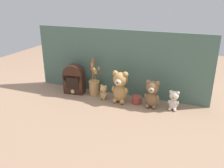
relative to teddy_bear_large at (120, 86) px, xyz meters
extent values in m
plane|color=#8E7056|center=(-0.08, 0.00, -0.14)|extent=(4.00, 4.00, 0.00)
cube|color=#4C6B5B|center=(-0.08, 0.16, 0.15)|extent=(1.58, 0.02, 0.58)
ellipsoid|color=tan|center=(0.00, 0.00, -0.06)|extent=(0.12, 0.10, 0.16)
sphere|color=tan|center=(0.00, 0.00, 0.06)|extent=(0.12, 0.12, 0.12)
sphere|color=beige|center=(0.00, -0.04, 0.05)|extent=(0.06, 0.06, 0.06)
sphere|color=black|center=(0.00, -0.07, 0.05)|extent=(0.02, 0.02, 0.02)
sphere|color=tan|center=(0.04, 0.00, 0.11)|extent=(0.05, 0.05, 0.05)
sphere|color=tan|center=(-0.04, 0.00, 0.11)|extent=(0.05, 0.05, 0.05)
ellipsoid|color=tan|center=(0.05, 0.00, -0.04)|extent=(0.03, 0.05, 0.07)
ellipsoid|color=tan|center=(-0.05, -0.01, -0.04)|extent=(0.03, 0.05, 0.07)
ellipsoid|color=tan|center=(0.03, -0.03, -0.12)|extent=(0.04, 0.06, 0.04)
ellipsoid|color=tan|center=(-0.03, -0.03, -0.12)|extent=(0.04, 0.06, 0.04)
ellipsoid|color=olive|center=(0.27, 0.01, -0.08)|extent=(0.10, 0.08, 0.13)
sphere|color=olive|center=(0.27, 0.01, 0.03)|extent=(0.10, 0.10, 0.10)
sphere|color=#D1B289|center=(0.27, -0.03, 0.02)|extent=(0.05, 0.05, 0.05)
sphere|color=black|center=(0.27, -0.05, 0.02)|extent=(0.01, 0.01, 0.01)
sphere|color=olive|center=(0.31, 0.01, 0.07)|extent=(0.04, 0.04, 0.04)
sphere|color=olive|center=(0.23, 0.01, 0.07)|extent=(0.04, 0.04, 0.04)
ellipsoid|color=olive|center=(0.31, 0.00, -0.05)|extent=(0.03, 0.05, 0.06)
ellipsoid|color=olive|center=(0.22, 0.00, -0.05)|extent=(0.03, 0.05, 0.06)
ellipsoid|color=olive|center=(0.30, -0.02, -0.13)|extent=(0.03, 0.05, 0.03)
ellipsoid|color=olive|center=(0.24, -0.02, -0.13)|extent=(0.03, 0.05, 0.03)
ellipsoid|color=beige|center=(0.44, 0.02, -0.10)|extent=(0.07, 0.06, 0.09)
sphere|color=beige|center=(0.44, 0.02, -0.02)|extent=(0.07, 0.07, 0.07)
sphere|color=#D1B289|center=(0.44, -0.01, -0.03)|extent=(0.03, 0.03, 0.03)
sphere|color=black|center=(0.44, -0.02, -0.03)|extent=(0.01, 0.01, 0.01)
sphere|color=beige|center=(0.46, 0.02, 0.01)|extent=(0.03, 0.03, 0.03)
sphere|color=beige|center=(0.41, 0.02, 0.01)|extent=(0.03, 0.03, 0.03)
ellipsoid|color=beige|center=(0.47, 0.01, -0.08)|extent=(0.02, 0.03, 0.04)
ellipsoid|color=beige|center=(0.41, 0.01, -0.08)|extent=(0.02, 0.03, 0.04)
ellipsoid|color=beige|center=(0.46, 0.00, -0.13)|extent=(0.02, 0.04, 0.02)
ellipsoid|color=beige|center=(0.42, 0.00, -0.13)|extent=(0.02, 0.04, 0.02)
ellipsoid|color=tan|center=(-0.15, 0.00, -0.10)|extent=(0.06, 0.06, 0.08)
sphere|color=tan|center=(-0.15, 0.00, -0.04)|extent=(0.06, 0.06, 0.06)
sphere|color=beige|center=(-0.15, -0.02, -0.05)|extent=(0.03, 0.03, 0.03)
sphere|color=black|center=(-0.16, -0.03, -0.05)|extent=(0.01, 0.01, 0.01)
sphere|color=tan|center=(-0.13, 0.00, -0.02)|extent=(0.02, 0.02, 0.02)
sphere|color=tan|center=(-0.17, 0.00, -0.02)|extent=(0.02, 0.02, 0.02)
ellipsoid|color=tan|center=(-0.12, -0.01, -0.09)|extent=(0.02, 0.03, 0.03)
ellipsoid|color=tan|center=(-0.18, 0.00, -0.09)|extent=(0.02, 0.03, 0.03)
ellipsoid|color=tan|center=(-0.14, -0.02, -0.13)|extent=(0.02, 0.03, 0.02)
ellipsoid|color=tan|center=(-0.17, -0.01, -0.13)|extent=(0.02, 0.03, 0.02)
cylinder|color=tan|center=(-0.27, 0.06, -0.08)|extent=(0.09, 0.09, 0.13)
torus|color=tan|center=(-0.27, 0.06, -0.02)|extent=(0.10, 0.10, 0.01)
cylinder|color=#9E7542|center=(-0.28, 0.08, 0.07)|extent=(0.02, 0.02, 0.17)
ellipsoid|color=#C65B28|center=(-0.29, 0.09, 0.16)|extent=(0.03, 0.03, 0.06)
cylinder|color=#9E7542|center=(-0.29, 0.08, 0.06)|extent=(0.02, 0.02, 0.14)
ellipsoid|color=gold|center=(-0.29, 0.09, 0.13)|extent=(0.04, 0.04, 0.05)
cylinder|color=#9E7542|center=(-0.27, 0.04, 0.05)|extent=(0.01, 0.00, 0.12)
ellipsoid|color=#C65B28|center=(-0.27, 0.04, 0.11)|extent=(0.03, 0.03, 0.05)
cylinder|color=#9E7542|center=(-0.24, 0.06, 0.05)|extent=(0.00, 0.03, 0.12)
ellipsoid|color=tan|center=(-0.22, 0.06, 0.11)|extent=(0.02, 0.03, 0.04)
cylinder|color=#9E7542|center=(-0.25, 0.04, 0.04)|extent=(0.03, 0.03, 0.10)
ellipsoid|color=gold|center=(-0.23, 0.03, 0.09)|extent=(0.05, 0.05, 0.06)
cylinder|color=#9E7542|center=(-0.25, 0.03, 0.05)|extent=(0.05, 0.03, 0.13)
ellipsoid|color=tan|center=(-0.24, 0.01, 0.11)|extent=(0.04, 0.04, 0.05)
cube|color=#381E14|center=(-0.45, 0.03, -0.05)|extent=(0.19, 0.11, 0.18)
cylinder|color=#381E14|center=(-0.45, 0.03, 0.04)|extent=(0.19, 0.11, 0.18)
cube|color=black|center=(-0.44, -0.02, -0.03)|extent=(0.12, 0.02, 0.10)
cylinder|color=#D6BC7A|center=(-0.44, -0.02, -0.11)|extent=(0.04, 0.01, 0.04)
cylinder|color=#993D33|center=(0.14, 0.02, -0.12)|extent=(0.08, 0.08, 0.05)
cylinder|color=#993D33|center=(0.14, 0.02, -0.08)|extent=(0.08, 0.08, 0.01)
camera|label=1|loc=(0.60, -1.72, 0.72)|focal=38.00mm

